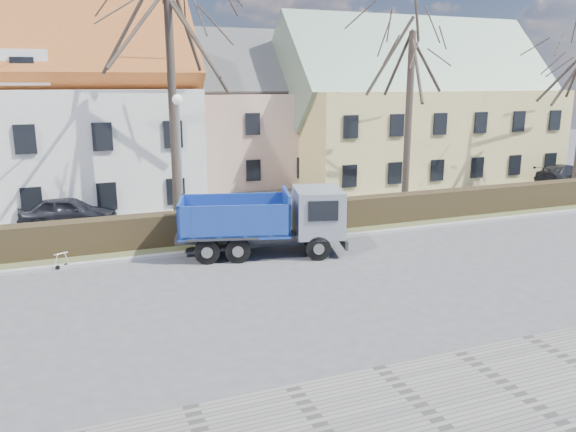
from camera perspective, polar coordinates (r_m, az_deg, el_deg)
name	(u,v)px	position (r m, az deg, el deg)	size (l,w,h in m)	color
ground	(286,285)	(18.74, -0.18, -7.04)	(120.00, 120.00, 0.00)	#4E4E51
sidewalk_near	(444,427)	(12.03, 15.52, -19.99)	(80.00, 5.00, 0.08)	gray
curb_far	(246,246)	(22.85, -4.34, -3.10)	(80.00, 0.30, 0.12)	#9B9A98
grass_strip	(235,237)	(24.33, -5.44, -2.11)	(80.00, 3.00, 0.10)	#4B532E
hedge	(236,224)	(23.99, -5.34, -0.85)	(60.00, 0.90, 1.30)	black
building_pink	(234,121)	(37.90, -5.50, 9.56)	(10.80, 8.80, 8.00)	#CDA591
building_yellow	(414,116)	(40.21, 12.67, 9.88)	(18.80, 10.80, 8.50)	#DCC879
tree_1	(172,87)	(25.25, -11.72, 12.66)	(9.20, 9.20, 12.65)	#352C25
tree_2	(409,103)	(29.76, 12.22, 11.14)	(8.00, 8.00, 11.00)	#352C25
dump_truck	(256,221)	(21.69, -3.22, -0.54)	(6.60, 2.45, 2.64)	navy
streetlight	(180,167)	(24.02, -10.88, 4.88)	(0.48, 0.48, 6.15)	#939596
cart_frame	(56,261)	(21.73, -22.53, -4.26)	(0.73, 0.42, 0.67)	silver
parked_car_a	(69,211)	(27.83, -21.38, 0.43)	(1.72, 4.27, 1.46)	black
parked_car_b	(564,174)	(40.85, 26.27, 3.80)	(1.87, 4.61, 1.34)	black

